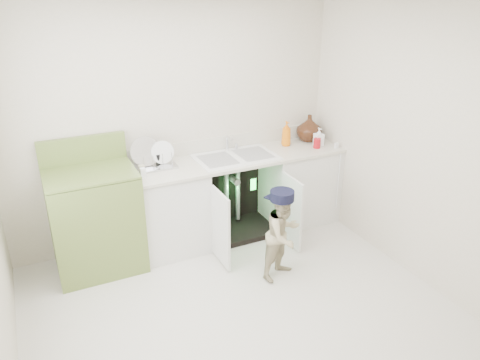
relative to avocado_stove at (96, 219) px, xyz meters
name	(u,v)px	position (x,y,z in m)	size (l,w,h in m)	color
ground	(238,307)	(0.94, -1.18, -0.52)	(3.50, 3.50, 0.00)	beige
room_shell	(238,175)	(0.94, -1.18, 0.73)	(6.00, 5.50, 1.26)	beige
counter_run	(238,193)	(1.52, 0.03, -0.05)	(2.44, 1.02, 1.20)	silver
avocado_stove	(96,219)	(0.00, 0.00, 0.00)	(0.81, 0.65, 1.26)	olive
repair_worker	(283,233)	(1.54, -0.92, -0.07)	(0.52, 0.83, 0.89)	tan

